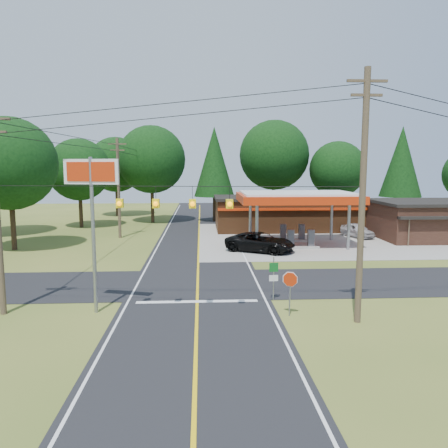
{
  "coord_description": "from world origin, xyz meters",
  "views": [
    {
      "loc": [
        0.24,
        -26.25,
        7.22
      ],
      "look_at": [
        2.0,
        7.0,
        2.8
      ],
      "focal_mm": 35.0,
      "sensor_mm": 36.0,
      "label": 1
    }
  ],
  "objects_px": {
    "sedan_car": "(357,230)",
    "gas_canopy": "(297,199)",
    "octagonal_stop_sign": "(290,283)",
    "big_stop_sign": "(92,196)",
    "suv_car": "(260,242)"
  },
  "relations": [
    {
      "from": "big_stop_sign",
      "to": "octagonal_stop_sign",
      "type": "distance_m",
      "value": 10.42
    },
    {
      "from": "sedan_car",
      "to": "big_stop_sign",
      "type": "xyz_separation_m",
      "value": [
        -21.16,
        -22.01,
        5.07
      ]
    },
    {
      "from": "gas_canopy",
      "to": "sedan_car",
      "type": "distance_m",
      "value": 8.93
    },
    {
      "from": "gas_canopy",
      "to": "octagonal_stop_sign",
      "type": "relative_size",
      "value": 4.79
    },
    {
      "from": "suv_car",
      "to": "big_stop_sign",
      "type": "distance_m",
      "value": 18.84
    },
    {
      "from": "octagonal_stop_sign",
      "to": "big_stop_sign",
      "type": "bearing_deg",
      "value": 173.97
    },
    {
      "from": "gas_canopy",
      "to": "sedan_car",
      "type": "xyz_separation_m",
      "value": [
        7.16,
        4.0,
        -3.55
      ]
    },
    {
      "from": "suv_car",
      "to": "big_stop_sign",
      "type": "bearing_deg",
      "value": 174.45
    },
    {
      "from": "big_stop_sign",
      "to": "octagonal_stop_sign",
      "type": "height_order",
      "value": "big_stop_sign"
    },
    {
      "from": "sedan_car",
      "to": "octagonal_stop_sign",
      "type": "relative_size",
      "value": 1.9
    },
    {
      "from": "sedan_car",
      "to": "suv_car",
      "type": "bearing_deg",
      "value": -162.69
    },
    {
      "from": "sedan_car",
      "to": "gas_canopy",
      "type": "bearing_deg",
      "value": -166.16
    },
    {
      "from": "gas_canopy",
      "to": "big_stop_sign",
      "type": "distance_m",
      "value": 22.86
    },
    {
      "from": "suv_car",
      "to": "octagonal_stop_sign",
      "type": "height_order",
      "value": "octagonal_stop_sign"
    },
    {
      "from": "big_stop_sign",
      "to": "gas_canopy",
      "type": "bearing_deg",
      "value": 52.14
    }
  ]
}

